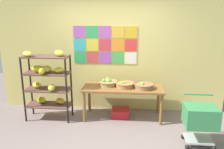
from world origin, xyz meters
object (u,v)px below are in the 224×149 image
at_px(display_table, 123,90).
at_px(banana_shelf_unit, 46,80).
at_px(fruit_basket_centre, 144,86).
at_px(produce_crate_under_table, 121,113).
at_px(shopping_cart, 200,118).
at_px(fruit_basket_back_left, 109,83).
at_px(fruit_basket_left, 125,85).

bearing_deg(display_table, banana_shelf_unit, -173.37).
bearing_deg(fruit_basket_centre, produce_crate_under_table, 169.71).
distance_m(fruit_basket_centre, shopping_cart, 1.31).
height_order(fruit_basket_centre, produce_crate_under_table, fruit_basket_centre).
bearing_deg(fruit_basket_back_left, fruit_basket_left, -15.86).
height_order(produce_crate_under_table, shopping_cart, shopping_cart).
xyz_separation_m(fruit_basket_centre, shopping_cart, (0.91, -0.90, -0.25)).
height_order(display_table, fruit_basket_back_left, fruit_basket_back_left).
distance_m(fruit_basket_left, shopping_cart, 1.63).
bearing_deg(fruit_basket_centre, fruit_basket_left, 172.63).
bearing_deg(display_table, fruit_basket_left, -12.64).
distance_m(banana_shelf_unit, fruit_basket_left, 1.64).
height_order(fruit_basket_back_left, fruit_basket_left, fruit_basket_back_left).
bearing_deg(fruit_basket_back_left, produce_crate_under_table, -13.59).
relative_size(display_table, shopping_cart, 2.01).
xyz_separation_m(fruit_basket_centre, produce_crate_under_table, (-0.48, 0.09, -0.66)).
relative_size(display_table, fruit_basket_centre, 4.23).
relative_size(banana_shelf_unit, fruit_basket_back_left, 3.69).
relative_size(banana_shelf_unit, fruit_basket_centre, 3.74).
bearing_deg(fruit_basket_centre, banana_shelf_unit, -176.46).
distance_m(banana_shelf_unit, shopping_cart, 3.05).
relative_size(fruit_basket_back_left, fruit_basket_centre, 1.01).
bearing_deg(banana_shelf_unit, fruit_basket_back_left, 12.30).
bearing_deg(banana_shelf_unit, display_table, 6.63).
relative_size(display_table, fruit_basket_back_left, 4.18).
distance_m(display_table, fruit_basket_left, 0.14).
bearing_deg(fruit_basket_left, produce_crate_under_table, 157.51).
bearing_deg(fruit_basket_left, display_table, 167.36).
height_order(display_table, fruit_basket_left, fruit_basket_left).
distance_m(fruit_basket_centre, produce_crate_under_table, 0.82).
bearing_deg(produce_crate_under_table, banana_shelf_unit, -172.17).
bearing_deg(fruit_basket_centre, fruit_basket_back_left, 168.51).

